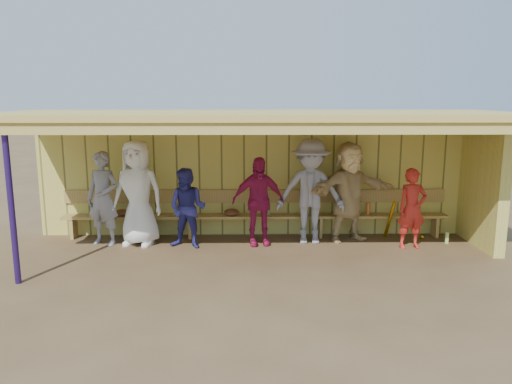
% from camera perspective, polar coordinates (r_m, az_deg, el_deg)
% --- Properties ---
extents(ground, '(90.00, 90.00, 0.00)m').
position_cam_1_polar(ground, '(8.99, 0.04, -7.01)').
color(ground, brown).
rests_on(ground, ground).
extents(player_a, '(0.74, 0.60, 1.77)m').
position_cam_1_polar(player_a, '(9.74, -17.08, -0.71)').
color(player_a, gray).
rests_on(player_a, ground).
extents(player_b, '(1.08, 0.82, 1.98)m').
position_cam_1_polar(player_b, '(9.53, -13.36, -0.11)').
color(player_b, white).
rests_on(player_b, ground).
extents(player_c, '(0.84, 0.73, 1.48)m').
position_cam_1_polar(player_c, '(9.23, -7.83, -1.87)').
color(player_c, navy).
rests_on(player_c, ground).
extents(player_d, '(1.03, 0.57, 1.67)m').
position_cam_1_polar(player_d, '(9.31, 0.24, -1.06)').
color(player_d, '#AE1B4E').
rests_on(player_d, ground).
extents(player_e, '(1.32, 0.81, 1.99)m').
position_cam_1_polar(player_e, '(9.47, 6.23, 0.06)').
color(player_e, gray).
rests_on(player_e, ground).
extents(player_f, '(1.87, 1.18, 1.93)m').
position_cam_1_polar(player_f, '(9.73, 10.56, 0.05)').
color(player_f, '#E3C17F').
rests_on(player_f, ground).
extents(player_g, '(0.59, 0.44, 1.48)m').
position_cam_1_polar(player_g, '(9.56, 17.41, -1.82)').
color(player_g, red).
rests_on(player_g, ground).
extents(dugout_structure, '(8.80, 3.20, 2.50)m').
position_cam_1_polar(dugout_structure, '(9.31, 2.37, 4.30)').
color(dugout_structure, '#D0C459').
rests_on(dugout_structure, ground).
extents(bench, '(7.60, 0.34, 0.93)m').
position_cam_1_polar(bench, '(9.92, -0.07, -2.13)').
color(bench, tan).
rests_on(bench, ground).
extents(dugout_equipment, '(6.46, 0.62, 0.80)m').
position_cam_1_polar(dugout_equipment, '(9.84, -6.01, -2.52)').
color(dugout_equipment, gold).
rests_on(dugout_equipment, ground).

